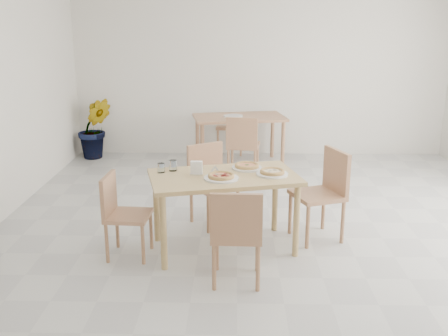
{
  "coord_description": "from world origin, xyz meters",
  "views": [
    {
      "loc": [
        -0.39,
        -5.02,
        2.19
      ],
      "look_at": [
        -0.5,
        -0.26,
        0.82
      ],
      "focal_mm": 42.0,
      "sensor_mm": 36.0,
      "label": 1
    }
  ],
  "objects_px": {
    "plate_margherita": "(247,168)",
    "napkin_holder": "(196,168)",
    "pizza_margherita": "(247,166)",
    "chair_north": "(210,178)",
    "plate_mushroom": "(272,174)",
    "plate_empty": "(233,116)",
    "chair_east": "(325,188)",
    "main_table": "(224,184)",
    "pizza_mushroom": "(272,172)",
    "tumbler_a": "(161,168)",
    "chair_south": "(237,230)",
    "chair_back_n": "(231,122)",
    "potted_plant": "(95,128)",
    "chair_west": "(120,210)",
    "pizza_pepperoni": "(221,176)",
    "tumbler_b": "(173,166)",
    "plate_pepperoni": "(221,178)",
    "second_table": "(239,122)",
    "chair_back_s": "(243,142)"
  },
  "relations": [
    {
      "from": "plate_margherita",
      "to": "napkin_holder",
      "type": "relative_size",
      "value": 2.18
    },
    {
      "from": "plate_margherita",
      "to": "pizza_margherita",
      "type": "height_order",
      "value": "pizza_margherita"
    },
    {
      "from": "chair_north",
      "to": "plate_margherita",
      "type": "relative_size",
      "value": 2.94
    },
    {
      "from": "plate_mushroom",
      "to": "plate_empty",
      "type": "xyz_separation_m",
      "value": [
        -0.39,
        3.03,
        0.0
      ]
    },
    {
      "from": "chair_east",
      "to": "plate_margherita",
      "type": "xyz_separation_m",
      "value": [
        -0.79,
        -0.06,
        0.22
      ]
    },
    {
      "from": "main_table",
      "to": "pizza_margherita",
      "type": "bearing_deg",
      "value": 32.22
    },
    {
      "from": "pizza_mushroom",
      "to": "tumbler_a",
      "type": "bearing_deg",
      "value": 177.19
    },
    {
      "from": "pizza_margherita",
      "to": "napkin_holder",
      "type": "distance_m",
      "value": 0.54
    },
    {
      "from": "chair_south",
      "to": "pizza_margherita",
      "type": "distance_m",
      "value": 1.01
    },
    {
      "from": "chair_back_n",
      "to": "potted_plant",
      "type": "bearing_deg",
      "value": -165.1
    },
    {
      "from": "chair_west",
      "to": "pizza_pepperoni",
      "type": "relative_size",
      "value": 2.92
    },
    {
      "from": "tumbler_b",
      "to": "plate_empty",
      "type": "relative_size",
      "value": 0.36
    },
    {
      "from": "pizza_pepperoni",
      "to": "chair_north",
      "type": "bearing_deg",
      "value": 99.85
    },
    {
      "from": "plate_pepperoni",
      "to": "pizza_pepperoni",
      "type": "distance_m",
      "value": 0.02
    },
    {
      "from": "second_table",
      "to": "plate_empty",
      "type": "xyz_separation_m",
      "value": [
        -0.09,
        -0.05,
        0.1
      ]
    },
    {
      "from": "chair_north",
      "to": "tumbler_b",
      "type": "height_order",
      "value": "chair_north"
    },
    {
      "from": "pizza_pepperoni",
      "to": "napkin_holder",
      "type": "relative_size",
      "value": 2.01
    },
    {
      "from": "chair_west",
      "to": "plate_margherita",
      "type": "distance_m",
      "value": 1.29
    },
    {
      "from": "chair_west",
      "to": "pizza_margherita",
      "type": "distance_m",
      "value": 1.3
    },
    {
      "from": "second_table",
      "to": "chair_east",
      "type": "bearing_deg",
      "value": -83.67
    },
    {
      "from": "plate_pepperoni",
      "to": "chair_back_s",
      "type": "xyz_separation_m",
      "value": [
        0.23,
        2.51,
        -0.25
      ]
    },
    {
      "from": "chair_north",
      "to": "tumbler_a",
      "type": "relative_size",
      "value": 9.49
    },
    {
      "from": "pizza_margherita",
      "to": "pizza_mushroom",
      "type": "height_order",
      "value": "same"
    },
    {
      "from": "pizza_mushroom",
      "to": "plate_margherita",
      "type": "bearing_deg",
      "value": 139.19
    },
    {
      "from": "chair_west",
      "to": "plate_empty",
      "type": "distance_m",
      "value": 3.42
    },
    {
      "from": "chair_east",
      "to": "chair_back_n",
      "type": "distance_m",
      "value": 3.7
    },
    {
      "from": "plate_mushroom",
      "to": "plate_pepperoni",
      "type": "bearing_deg",
      "value": -162.88
    },
    {
      "from": "plate_pepperoni",
      "to": "potted_plant",
      "type": "relative_size",
      "value": 0.33
    },
    {
      "from": "napkin_holder",
      "to": "pizza_margherita",
      "type": "bearing_deg",
      "value": 27.5
    },
    {
      "from": "pizza_margherita",
      "to": "tumbler_b",
      "type": "relative_size",
      "value": 2.87
    },
    {
      "from": "chair_west",
      "to": "tumbler_a",
      "type": "height_order",
      "value": "tumbler_a"
    },
    {
      "from": "chair_back_s",
      "to": "potted_plant",
      "type": "distance_m",
      "value": 2.57
    },
    {
      "from": "tumbler_a",
      "to": "chair_west",
      "type": "bearing_deg",
      "value": -143.76
    },
    {
      "from": "pizza_pepperoni",
      "to": "potted_plant",
      "type": "bearing_deg",
      "value": 120.97
    },
    {
      "from": "potted_plant",
      "to": "main_table",
      "type": "bearing_deg",
      "value": -57.84
    },
    {
      "from": "chair_south",
      "to": "pizza_mushroom",
      "type": "relative_size",
      "value": 3.13
    },
    {
      "from": "plate_mushroom",
      "to": "chair_back_n",
      "type": "height_order",
      "value": "chair_back_n"
    },
    {
      "from": "chair_north",
      "to": "plate_mushroom",
      "type": "distance_m",
      "value": 0.95
    },
    {
      "from": "plate_margherita",
      "to": "plate_pepperoni",
      "type": "bearing_deg",
      "value": -124.63
    },
    {
      "from": "chair_east",
      "to": "plate_pepperoni",
      "type": "height_order",
      "value": "chair_east"
    },
    {
      "from": "pizza_mushroom",
      "to": "napkin_holder",
      "type": "bearing_deg",
      "value": -177.89
    },
    {
      "from": "pizza_mushroom",
      "to": "potted_plant",
      "type": "relative_size",
      "value": 0.28
    },
    {
      "from": "pizza_margherita",
      "to": "chair_back_n",
      "type": "relative_size",
      "value": 0.33
    },
    {
      "from": "chair_west",
      "to": "napkin_holder",
      "type": "relative_size",
      "value": 5.86
    },
    {
      "from": "tumbler_b",
      "to": "potted_plant",
      "type": "distance_m",
      "value": 3.67
    },
    {
      "from": "main_table",
      "to": "chair_west",
      "type": "distance_m",
      "value": 1.0
    },
    {
      "from": "pizza_margherita",
      "to": "second_table",
      "type": "distance_m",
      "value": 2.88
    },
    {
      "from": "second_table",
      "to": "chair_south",
      "type": "bearing_deg",
      "value": -101.15
    },
    {
      "from": "potted_plant",
      "to": "second_table",
      "type": "bearing_deg",
      "value": -7.6
    },
    {
      "from": "chair_east",
      "to": "plate_mushroom",
      "type": "bearing_deg",
      "value": -84.51
    }
  ]
}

